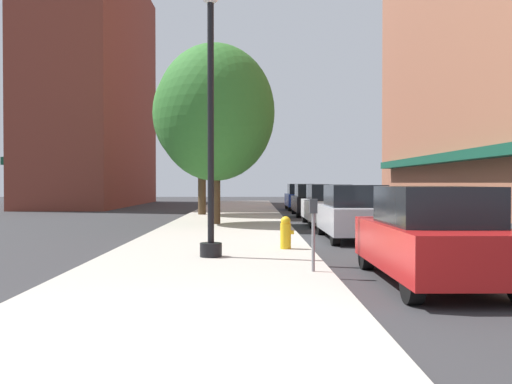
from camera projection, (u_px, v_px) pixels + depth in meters
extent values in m
plane|color=#2D2D30|center=(325.00, 224.00, 23.49)|extent=(90.00, 90.00, 0.00)
cube|color=#A8A399|center=(231.00, 221.00, 24.46)|extent=(4.80, 50.00, 0.12)
cube|color=#144C38|center=(469.00, 155.00, 27.48)|extent=(0.90, 34.00, 0.50)
cube|color=brown|center=(96.00, 89.00, 42.25)|extent=(6.00, 18.00, 17.79)
cube|color=#144C38|center=(52.00, 165.00, 42.33)|extent=(0.90, 15.30, 0.50)
cylinder|color=black|center=(211.00, 250.00, 12.04)|extent=(0.48, 0.48, 0.30)
cylinder|color=black|center=(211.00, 123.00, 12.00)|extent=(0.14, 0.14, 5.20)
cylinder|color=gold|center=(286.00, 236.00, 13.50)|extent=(0.26, 0.26, 0.62)
sphere|color=gold|center=(286.00, 221.00, 13.50)|extent=(0.24, 0.24, 0.24)
cylinder|color=gold|center=(291.00, 232.00, 13.50)|extent=(0.12, 0.10, 0.10)
cylinder|color=slate|center=(313.00, 242.00, 10.04)|extent=(0.06, 0.06, 1.05)
cube|color=#33383D|center=(313.00, 206.00, 10.03)|extent=(0.14, 0.09, 0.26)
cylinder|color=#4C3823|center=(215.00, 190.00, 21.74)|extent=(0.40, 0.40, 2.61)
ellipsoid|color=#2D6B28|center=(215.00, 112.00, 21.69)|extent=(4.65, 4.65, 5.35)
cylinder|color=#4C3823|center=(202.00, 182.00, 28.19)|extent=(0.40, 0.40, 3.26)
ellipsoid|color=#387F33|center=(202.00, 114.00, 28.13)|extent=(4.94, 4.94, 5.68)
cylinder|color=black|center=(366.00, 253.00, 11.08)|extent=(0.22, 0.64, 0.64)
cylinder|color=black|center=(444.00, 253.00, 11.09)|extent=(0.22, 0.64, 0.64)
cylinder|color=black|center=(412.00, 282.00, 7.88)|extent=(0.22, 0.64, 0.64)
cube|color=red|center=(431.00, 246.00, 9.48)|extent=(1.80, 4.30, 0.76)
cube|color=black|center=(434.00, 206.00, 9.32)|extent=(1.56, 2.20, 0.64)
cylinder|color=black|center=(321.00, 225.00, 18.42)|extent=(0.22, 0.64, 0.64)
cylinder|color=black|center=(368.00, 225.00, 18.43)|extent=(0.22, 0.64, 0.64)
cylinder|color=black|center=(335.00, 234.00, 15.22)|extent=(0.22, 0.64, 0.64)
cylinder|color=black|center=(392.00, 234.00, 15.23)|extent=(0.22, 0.64, 0.64)
cube|color=#B2B2BA|center=(353.00, 219.00, 16.82)|extent=(1.80, 4.30, 0.76)
cube|color=black|center=(354.00, 196.00, 16.66)|extent=(1.56, 2.20, 0.64)
cylinder|color=black|center=(305.00, 215.00, 24.15)|extent=(0.22, 0.64, 0.64)
cylinder|color=black|center=(341.00, 215.00, 24.16)|extent=(0.22, 0.64, 0.64)
cylinder|color=black|center=(313.00, 220.00, 20.95)|extent=(0.22, 0.64, 0.64)
cylinder|color=black|center=(354.00, 220.00, 20.96)|extent=(0.22, 0.64, 0.64)
cube|color=silver|center=(328.00, 209.00, 22.55)|extent=(1.80, 4.30, 0.76)
cube|color=black|center=(328.00, 192.00, 22.39)|extent=(1.56, 2.20, 0.64)
cylinder|color=black|center=(294.00, 208.00, 30.65)|extent=(0.22, 0.64, 0.64)
cylinder|color=black|center=(322.00, 208.00, 30.66)|extent=(0.22, 0.64, 0.64)
cylinder|color=black|center=(299.00, 211.00, 27.45)|extent=(0.22, 0.64, 0.64)
cylinder|color=black|center=(330.00, 211.00, 27.46)|extent=(0.22, 0.64, 0.64)
cube|color=black|center=(311.00, 204.00, 29.05)|extent=(1.80, 4.30, 0.76)
cube|color=black|center=(311.00, 190.00, 28.89)|extent=(1.56, 2.20, 0.64)
cylinder|color=black|center=(287.00, 204.00, 36.99)|extent=(0.22, 0.64, 0.64)
cylinder|color=black|center=(310.00, 204.00, 37.00)|extent=(0.22, 0.64, 0.64)
cylinder|color=black|center=(290.00, 206.00, 33.79)|extent=(0.22, 0.64, 0.64)
cylinder|color=black|center=(316.00, 206.00, 33.80)|extent=(0.22, 0.64, 0.64)
cube|color=#1E389E|center=(300.00, 200.00, 35.39)|extent=(1.80, 4.30, 0.76)
cube|color=black|center=(301.00, 189.00, 35.23)|extent=(1.56, 2.20, 0.64)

